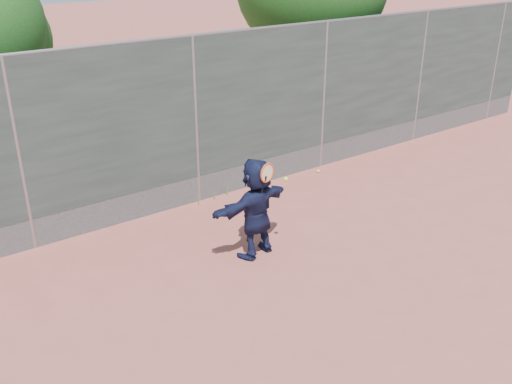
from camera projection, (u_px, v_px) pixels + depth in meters
ground at (327, 285)px, 8.01m from camera, size 80.00×80.00×0.00m
player at (256, 208)px, 8.50m from camera, size 1.51×0.70×1.56m
ball_ground at (318, 171)px, 11.84m from camera, size 0.07×0.07×0.07m
fence at (196, 118)px, 9.95m from camera, size 20.00×0.06×3.03m
swing_action at (269, 175)px, 8.15m from camera, size 0.49×0.16×0.51m
weed_clump at (216, 192)px, 10.61m from camera, size 0.68×0.07×0.30m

